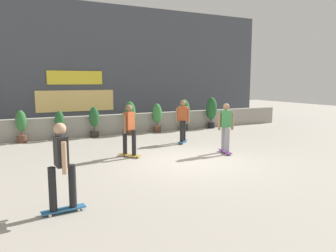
{
  "coord_description": "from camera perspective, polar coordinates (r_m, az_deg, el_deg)",
  "views": [
    {
      "loc": [
        -4.93,
        -8.36,
        2.45
      ],
      "look_at": [
        0.0,
        1.5,
        0.9
      ],
      "focal_mm": 34.68,
      "sensor_mm": 36.0,
      "label": 1
    }
  ],
  "objects": [
    {
      "name": "ground_plane",
      "position": [
        10.01,
        3.86,
        -6.18
      ],
      "size": [
        48.0,
        48.0,
        0.0
      ],
      "primitive_type": "plane",
      "color": "#A8A093"
    },
    {
      "name": "planter_wall",
      "position": [
        15.32,
        -7.55,
        0.42
      ],
      "size": [
        18.0,
        0.4,
        0.9
      ],
      "primitive_type": "cube",
      "color": "gray",
      "rests_on": "ground"
    },
    {
      "name": "building_backdrop",
      "position": [
        19.03,
        -11.72,
        10.23
      ],
      "size": [
        20.0,
        2.08,
        6.5
      ],
      "color": "#424751",
      "rests_on": "ground"
    },
    {
      "name": "potted_plant_0",
      "position": [
        14.03,
        -24.41,
        0.2
      ],
      "size": [
        0.41,
        0.41,
        1.3
      ],
      "color": "brown",
      "rests_on": "ground"
    },
    {
      "name": "potted_plant_1",
      "position": [
        14.16,
        -18.51,
        0.27
      ],
      "size": [
        0.37,
        0.37,
        1.21
      ],
      "color": "#2D2823",
      "rests_on": "ground"
    },
    {
      "name": "potted_plant_2",
      "position": [
        14.42,
        -12.84,
        0.99
      ],
      "size": [
        0.43,
        0.43,
        1.32
      ],
      "color": "#2D2823",
      "rests_on": "ground"
    },
    {
      "name": "potted_plant_3",
      "position": [
        14.87,
        -6.72,
        1.9
      ],
      "size": [
        0.52,
        0.52,
        1.52
      ],
      "color": "brown",
      "rests_on": "ground"
    },
    {
      "name": "potted_plant_4",
      "position": [
        15.4,
        -1.93,
        1.76
      ],
      "size": [
        0.45,
        0.45,
        1.37
      ],
      "color": "brown",
      "rests_on": "ground"
    },
    {
      "name": "potted_plant_5",
      "position": [
        16.06,
        2.9,
        2.42
      ],
      "size": [
        0.53,
        0.53,
        1.53
      ],
      "color": "#2D2823",
      "rests_on": "ground"
    },
    {
      "name": "potted_plant_6",
      "position": [
        16.9,
        7.65,
        2.79
      ],
      "size": [
        0.56,
        0.56,
        1.6
      ],
      "color": "black",
      "rests_on": "ground"
    },
    {
      "name": "skater_by_wall_right",
      "position": [
        6.28,
        -18.21,
        -6.3
      ],
      "size": [
        0.81,
        0.56,
        1.7
      ],
      "color": "#266699",
      "rests_on": "ground"
    },
    {
      "name": "skater_foreground",
      "position": [
        10.43,
        -6.84,
        -0.37
      ],
      "size": [
        0.61,
        0.78,
        1.7
      ],
      "color": "#BF8C26",
      "rests_on": "ground"
    },
    {
      "name": "skater_mid_plaza",
      "position": [
        12.72,
        2.64,
        1.18
      ],
      "size": [
        0.69,
        0.72,
        1.7
      ],
      "color": "#266699",
      "rests_on": "ground"
    },
    {
      "name": "skater_far_right",
      "position": [
        11.06,
        10.11,
        0.03
      ],
      "size": [
        0.55,
        0.82,
        1.7
      ],
      "color": "#72338C",
      "rests_on": "ground"
    }
  ]
}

